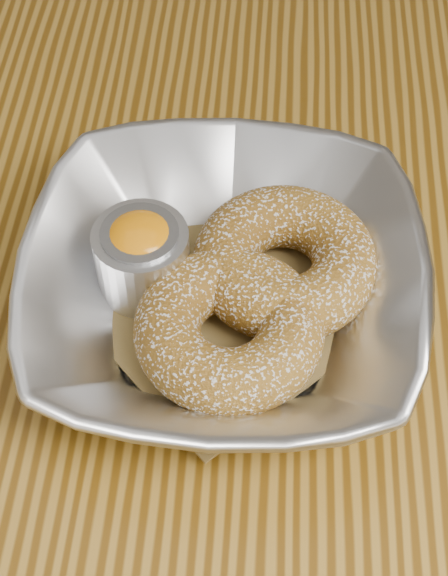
# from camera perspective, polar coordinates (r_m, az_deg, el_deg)

# --- Properties ---
(table) EXTENTS (1.20, 0.80, 0.75)m
(table) POSITION_cam_1_polar(r_m,az_deg,el_deg) (0.66, -9.93, -3.80)
(table) COLOR brown
(table) RESTS_ON ground_plane
(serving_bowl) EXTENTS (0.24, 0.24, 0.06)m
(serving_bowl) POSITION_cam_1_polar(r_m,az_deg,el_deg) (0.52, -0.00, -0.07)
(serving_bowl) COLOR silver
(serving_bowl) RESTS_ON table
(parchment) EXTENTS (0.20, 0.20, 0.00)m
(parchment) POSITION_cam_1_polar(r_m,az_deg,el_deg) (0.53, -0.00, -1.35)
(parchment) COLOR brown
(parchment) RESTS_ON table
(donut_back) EXTENTS (0.14, 0.14, 0.04)m
(donut_back) POSITION_cam_1_polar(r_m,az_deg,el_deg) (0.53, 3.95, 1.74)
(donut_back) COLOR brown
(donut_back) RESTS_ON parchment
(donut_front) EXTENTS (0.12, 0.12, 0.04)m
(donut_front) POSITION_cam_1_polar(r_m,az_deg,el_deg) (0.50, 0.33, -2.66)
(donut_front) COLOR brown
(donut_front) RESTS_ON parchment
(ramekin) EXTENTS (0.06, 0.06, 0.05)m
(ramekin) POSITION_cam_1_polar(r_m,az_deg,el_deg) (0.53, -5.33, 2.11)
(ramekin) COLOR silver
(ramekin) RESTS_ON table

